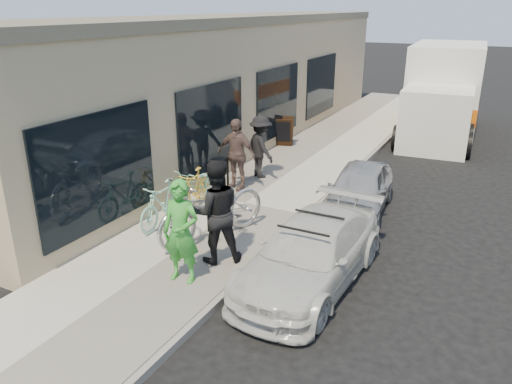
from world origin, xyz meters
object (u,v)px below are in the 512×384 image
(sandwich_board, at_px, (284,131))
(cruiser_bike_a, at_px, (163,204))
(bystander_a, at_px, (261,147))
(bystander_b, at_px, (236,154))
(sedan_silver, at_px, (359,189))
(man_standing, at_px, (216,212))
(bike_rack, at_px, (223,172))
(tandem_bike, at_px, (213,208))
(woman_rider, at_px, (181,232))
(cruiser_bike_c, at_px, (194,189))
(sedan_white, at_px, (311,253))
(moving_truck, at_px, (443,95))
(cruiser_bike_b, at_px, (197,186))

(sandwich_board, bearing_deg, cruiser_bike_a, -103.47)
(bystander_a, xyz_separation_m, bystander_b, (-0.13, -1.10, 0.06))
(sedan_silver, relative_size, man_standing, 1.69)
(bike_rack, xyz_separation_m, bystander_a, (0.36, 1.35, 0.35))
(sandwich_board, relative_size, sedan_silver, 0.29)
(sedan_silver, distance_m, bystander_a, 3.09)
(sandwich_board, relative_size, tandem_bike, 0.37)
(woman_rider, relative_size, man_standing, 0.93)
(cruiser_bike_c, distance_m, bystander_b, 1.64)
(sandwich_board, xyz_separation_m, sedan_silver, (3.71, -4.05, -0.07))
(bike_rack, relative_size, tandem_bike, 0.32)
(sedan_white, height_order, cruiser_bike_a, sedan_white)
(woman_rider, relative_size, bystander_a, 1.07)
(moving_truck, distance_m, cruiser_bike_c, 11.35)
(sedan_white, xyz_separation_m, bystander_a, (-3.13, 4.29, 0.42))
(sedan_silver, distance_m, bystander_b, 3.13)
(cruiser_bike_a, distance_m, bystander_b, 2.71)
(sedan_white, height_order, moving_truck, moving_truck)
(man_standing, bearing_deg, moving_truck, -138.90)
(cruiser_bike_b, distance_m, bystander_b, 1.41)
(woman_rider, bearing_deg, moving_truck, 73.89)
(moving_truck, height_order, cruiser_bike_b, moving_truck)
(sandwich_board, relative_size, cruiser_bike_b, 0.56)
(sedan_white, relative_size, man_standing, 2.07)
(cruiser_bike_a, bearing_deg, man_standing, -26.28)
(sandwich_board, height_order, cruiser_bike_b, sandwich_board)
(sandwich_board, xyz_separation_m, woman_rider, (2.04, -8.66, 0.42))
(sandwich_board, bearing_deg, cruiser_bike_c, -102.60)
(cruiser_bike_a, xyz_separation_m, bystander_b, (0.26, 2.67, 0.42))
(woman_rider, relative_size, cruiser_bike_b, 1.07)
(bike_rack, bearing_deg, cruiser_bike_a, -90.70)
(sedan_silver, xyz_separation_m, cruiser_bike_c, (-3.31, -1.83, 0.05))
(sedan_silver, bearing_deg, sedan_white, -92.67)
(bike_rack, distance_m, sandwich_board, 4.59)
(cruiser_bike_b, bearing_deg, man_standing, -44.02)
(cruiser_bike_a, distance_m, cruiser_bike_c, 1.11)
(sedan_silver, bearing_deg, bystander_b, 179.58)
(sedan_white, bearing_deg, cruiser_bike_c, 157.48)
(sandwich_board, xyz_separation_m, moving_truck, (4.23, 4.78, 0.80))
(cruiser_bike_a, height_order, bystander_a, bystander_a)
(sandwich_board, distance_m, sedan_white, 8.46)
(tandem_bike, distance_m, cruiser_bike_a, 1.31)
(bike_rack, relative_size, cruiser_bike_b, 0.49)
(cruiser_bike_b, distance_m, cruiser_bike_c, 0.28)
(bike_rack, height_order, sedan_white, sedan_white)
(sedan_white, xyz_separation_m, bystander_b, (-3.25, 3.19, 0.49))
(sedan_silver, xyz_separation_m, bystander_b, (-3.08, -0.28, 0.50))
(moving_truck, bearing_deg, sedan_silver, -97.07)
(sedan_silver, bearing_deg, cruiser_bike_c, -156.59)
(sedan_silver, height_order, cruiser_bike_b, sedan_silver)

